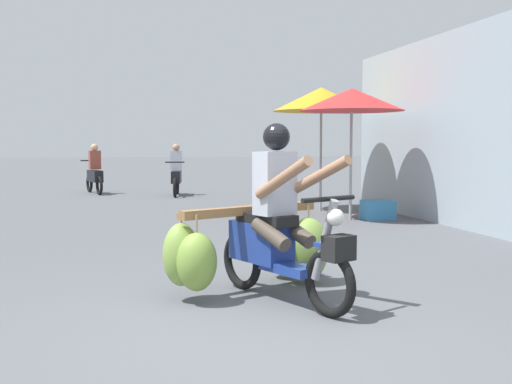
# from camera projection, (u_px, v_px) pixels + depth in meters

# --- Properties ---
(ground_plane) EXTENTS (120.00, 120.00, 0.00)m
(ground_plane) POSITION_uv_depth(u_px,v_px,m) (263.00, 339.00, 4.32)
(ground_plane) COLOR #56595E
(motorbike_main_loaded) EXTENTS (1.82, 2.01, 1.58)m
(motorbike_main_loaded) POSITION_uv_depth(u_px,v_px,m) (270.00, 240.00, 5.66)
(motorbike_main_loaded) COLOR black
(motorbike_main_loaded) RESTS_ON ground
(motorbike_distant_ahead_left) EXTENTS (0.53, 1.61, 1.40)m
(motorbike_distant_ahead_left) POSITION_uv_depth(u_px,v_px,m) (176.00, 175.00, 16.29)
(motorbike_distant_ahead_left) COLOR black
(motorbike_distant_ahead_left) RESTS_ON ground
(motorbike_distant_ahead_right) EXTENTS (0.65, 1.58, 1.40)m
(motorbike_distant_ahead_right) POSITION_uv_depth(u_px,v_px,m) (95.00, 174.00, 16.80)
(motorbike_distant_ahead_right) COLOR black
(motorbike_distant_ahead_right) RESTS_ON ground
(market_umbrella_near_shop) EXTENTS (2.00, 2.00, 2.56)m
(market_umbrella_near_shop) POSITION_uv_depth(u_px,v_px,m) (321.00, 99.00, 12.38)
(market_umbrella_near_shop) COLOR #99999E
(market_umbrella_near_shop) RESTS_ON ground
(market_umbrella_further_along) EXTENTS (1.91, 1.91, 2.40)m
(market_umbrella_further_along) POSITION_uv_depth(u_px,v_px,m) (352.00, 100.00, 10.90)
(market_umbrella_further_along) COLOR #99999E
(market_umbrella_further_along) RESTS_ON ground
(produce_crate) EXTENTS (0.56, 0.40, 0.36)m
(produce_crate) POSITION_uv_depth(u_px,v_px,m) (378.00, 210.00, 11.11)
(produce_crate) COLOR teal
(produce_crate) RESTS_ON ground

